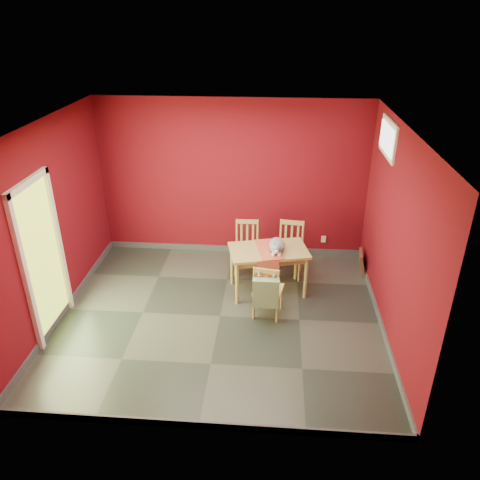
# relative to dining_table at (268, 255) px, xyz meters

# --- Properties ---
(ground) EXTENTS (4.50, 4.50, 0.00)m
(ground) POSITION_rel_dining_table_xyz_m (-0.66, -0.73, -0.63)
(ground) COLOR #2D342D
(ground) RESTS_ON ground
(room_shell) EXTENTS (4.50, 4.50, 4.50)m
(room_shell) POSITION_rel_dining_table_xyz_m (-0.66, -0.73, -0.58)
(room_shell) COLOR #600912
(room_shell) RESTS_ON ground
(doorway) EXTENTS (0.06, 1.01, 2.13)m
(doorway) POSITION_rel_dining_table_xyz_m (-2.88, -1.13, 0.50)
(doorway) COLOR #B7D838
(doorway) RESTS_ON ground
(window) EXTENTS (0.05, 0.90, 0.50)m
(window) POSITION_rel_dining_table_xyz_m (1.57, 0.27, 1.72)
(window) COLOR white
(window) RESTS_ON room_shell
(outlet_plate) EXTENTS (0.08, 0.02, 0.12)m
(outlet_plate) POSITION_rel_dining_table_xyz_m (0.94, 1.26, -0.33)
(outlet_plate) COLOR silver
(outlet_plate) RESTS_ON room_shell
(dining_table) EXTENTS (1.27, 0.91, 0.72)m
(dining_table) POSITION_rel_dining_table_xyz_m (0.00, 0.00, 0.00)
(dining_table) COLOR #A8954E
(dining_table) RESTS_ON ground
(table_runner) EXTENTS (0.47, 0.75, 0.35)m
(table_runner) POSITION_rel_dining_table_xyz_m (0.00, -0.11, 0.04)
(table_runner) COLOR #BF5036
(table_runner) RESTS_ON dining_table
(chair_far_left) EXTENTS (0.41, 0.41, 0.86)m
(chair_far_left) POSITION_rel_dining_table_xyz_m (-0.37, 0.62, -0.19)
(chair_far_left) COLOR #A8954E
(chair_far_left) RESTS_ON ground
(chair_far_right) EXTENTS (0.47, 0.47, 0.89)m
(chair_far_right) POSITION_rel_dining_table_xyz_m (0.34, 0.56, -0.17)
(chair_far_right) COLOR #A8954E
(chair_far_right) RESTS_ON ground
(chair_near) EXTENTS (0.45, 0.45, 0.83)m
(chair_near) POSITION_rel_dining_table_xyz_m (0.01, -0.65, -0.20)
(chair_near) COLOR #A8954E
(chair_near) RESTS_ON ground
(tote_bag) EXTENTS (0.36, 0.20, 0.49)m
(tote_bag) POSITION_rel_dining_table_xyz_m (-0.01, -0.86, -0.12)
(tote_bag) COLOR #76A56D
(tote_bag) RESTS_ON chair_near
(cat) EXTENTS (0.48, 0.53, 0.24)m
(cat) POSITION_rel_dining_table_xyz_m (0.12, -0.01, 0.21)
(cat) COLOR slate
(cat) RESTS_ON table_runner
(picture_frame) EXTENTS (0.17, 0.39, 0.38)m
(picture_frame) POSITION_rel_dining_table_xyz_m (1.53, 0.67, -0.44)
(picture_frame) COLOR brown
(picture_frame) RESTS_ON ground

